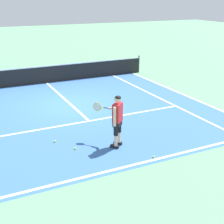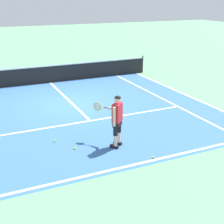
{
  "view_description": "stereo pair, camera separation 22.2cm",
  "coord_description": "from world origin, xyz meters",
  "px_view_note": "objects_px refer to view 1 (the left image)",
  "views": [
    {
      "loc": [
        -4.19,
        -12.96,
        4.59
      ],
      "look_at": [
        0.0,
        -4.26,
        1.05
      ],
      "focal_mm": 51.08,
      "sensor_mm": 36.0,
      "label": 1
    },
    {
      "loc": [
        -3.98,
        -13.05,
        4.59
      ],
      "look_at": [
        0.0,
        -4.26,
        1.05
      ],
      "focal_mm": 51.08,
      "sensor_mm": 36.0,
      "label": 2
    }
  ],
  "objects_px": {
    "tennis_ball_by_baseline": "(154,157)",
    "tennis_ball_near_feet": "(75,149)",
    "tennis_player": "(117,118)",
    "tennis_ball_mid_court": "(55,141)"
  },
  "relations": [
    {
      "from": "tennis_ball_near_feet",
      "to": "tennis_ball_by_baseline",
      "type": "distance_m",
      "value": 2.49
    },
    {
      "from": "tennis_player",
      "to": "tennis_ball_mid_court",
      "type": "xyz_separation_m",
      "value": [
        -1.73,
        1.13,
        -0.96
      ]
    },
    {
      "from": "tennis_ball_near_feet",
      "to": "tennis_ball_by_baseline",
      "type": "bearing_deg",
      "value": -38.31
    },
    {
      "from": "tennis_ball_by_baseline",
      "to": "tennis_ball_mid_court",
      "type": "xyz_separation_m",
      "value": [
        -2.38,
        2.33,
        0.0
      ]
    },
    {
      "from": "tennis_ball_mid_court",
      "to": "tennis_ball_by_baseline",
      "type": "bearing_deg",
      "value": -44.35
    },
    {
      "from": "tennis_player",
      "to": "tennis_ball_mid_court",
      "type": "relative_size",
      "value": 25.95
    },
    {
      "from": "tennis_player",
      "to": "tennis_ball_near_feet",
      "type": "distance_m",
      "value": 1.65
    },
    {
      "from": "tennis_ball_mid_court",
      "to": "tennis_player",
      "type": "bearing_deg",
      "value": -33.19
    },
    {
      "from": "tennis_ball_mid_court",
      "to": "tennis_ball_near_feet",
      "type": "bearing_deg",
      "value": -61.32
    },
    {
      "from": "tennis_ball_by_baseline",
      "to": "tennis_ball_near_feet",
      "type": "bearing_deg",
      "value": 141.69
    }
  ]
}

